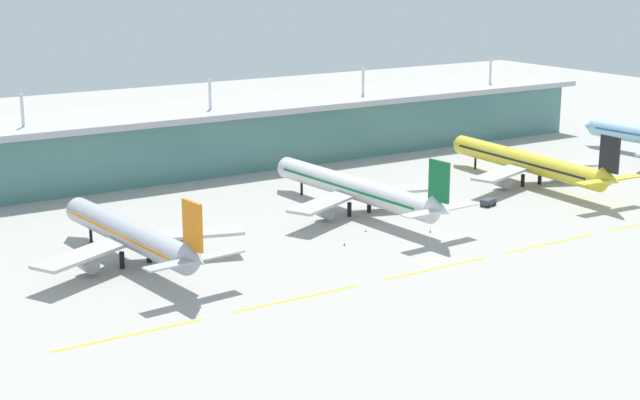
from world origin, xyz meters
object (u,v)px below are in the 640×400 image
Objects in this scene: airliner_center at (356,189)px; safety_cone_left_wingtip at (366,231)px; airliner_far_middle at (529,162)px; safety_cone_right_wingtip at (430,231)px; pushback_tug at (488,202)px; safety_cone_nose_front at (344,244)px; airliner_near_middle at (131,235)px.

airliner_center reaches higher than safety_cone_left_wingtip.
airliner_far_middle is 99.85× the size of safety_cone_right_wingtip.
pushback_tug is 6.99× the size of safety_cone_right_wingtip.
safety_cone_left_wingtip is 15.36m from safety_cone_right_wingtip.
safety_cone_nose_front is 23.31m from safety_cone_right_wingtip.
safety_cone_left_wingtip is at bearing -6.93° from airliner_near_middle.
safety_cone_right_wingtip is (23.20, -2.18, 0.00)m from safety_cone_nose_front.
airliner_center is at bearing 159.36° from pushback_tug.
airliner_center is at bearing 7.75° from airliner_near_middle.
safety_cone_right_wingtip is (4.79, -24.24, -6.11)m from airliner_center.
pushback_tug is at bearing 10.24° from safety_cone_nose_front.
airliner_near_middle is at bearing -176.11° from airliner_far_middle.
airliner_far_middle is 60.47m from safety_cone_right_wingtip.
airliner_near_middle and airliner_far_middle have the same top height.
airliner_far_middle is 81.59m from safety_cone_nose_front.
safety_cone_nose_front is 1.00× the size of safety_cone_right_wingtip.
airliner_near_middle is at bearing -172.25° from airliner_center.
safety_cone_right_wingtip is (-55.19, -23.95, -6.11)m from airliner_far_middle.
airliner_center is at bearing 63.16° from safety_cone_left_wingtip.
airliner_near_middle is 124.26m from airliner_far_middle.
pushback_tug is (-26.36, -12.38, -5.36)m from airliner_far_middle.
safety_cone_right_wingtip is at bearing -156.54° from airliner_far_middle.
safety_cone_nose_front is at bearing -148.27° from safety_cone_left_wingtip.
airliner_near_middle is 56.87m from safety_cone_left_wingtip.
pushback_tug is at bearing -2.32° from airliner_near_middle.
airliner_center is 100.78× the size of safety_cone_nose_front.
airliner_far_middle is (123.97, 8.42, 0.01)m from airliner_near_middle.
safety_cone_left_wingtip is 1.00× the size of safety_cone_nose_front.
airliner_far_middle reaches higher than pushback_tug.
airliner_center is at bearing 50.16° from safety_cone_nose_front.
safety_cone_nose_front is at bearing -16.33° from airliner_near_middle.
airliner_center is 100.78× the size of safety_cone_left_wingtip.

